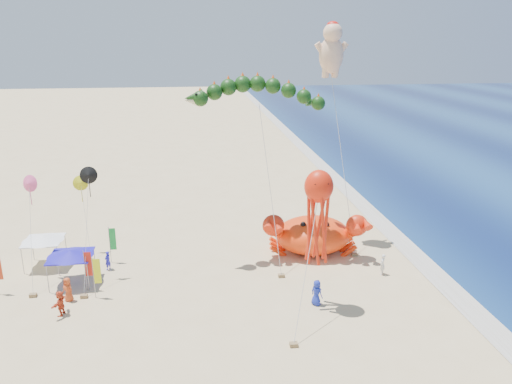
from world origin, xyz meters
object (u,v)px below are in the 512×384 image
canopy_blue (70,254)px  crab_inflatable (313,234)px  octopus_kite (318,210)px  cherub_kite (332,49)px  dragon_kite (257,97)px  canopy_white (43,238)px

canopy_blue → crab_inflatable: bearing=9.3°
crab_inflatable → octopus_kite: size_ratio=0.91×
cherub_kite → octopus_kite: cherub_kite is taller
cherub_kite → canopy_blue: (-21.51, -6.60, -14.71)m
dragon_kite → canopy_white: size_ratio=4.55×
crab_inflatable → canopy_blue: size_ratio=2.61×
cherub_kite → dragon_kite: bearing=-153.1°
octopus_kite → canopy_white: 22.85m
dragon_kite → canopy_blue: 18.66m
dragon_kite → octopus_kite: bearing=-71.2°
crab_inflatable → octopus_kite: (-2.01, -8.78, 5.37)m
dragon_kite → cherub_kite: size_ratio=0.76×
octopus_kite → canopy_blue: octopus_kite is taller
canopy_blue → canopy_white: size_ratio=1.05×
canopy_blue → canopy_white: (-2.88, 3.41, -0.00)m
cherub_kite → octopus_kite: bearing=-107.8°
crab_inflatable → cherub_kite: cherub_kite is taller
cherub_kite → canopy_white: cherub_kite is taller
dragon_kite → canopy_white: bearing=179.1°
canopy_white → octopus_kite: bearing=-23.6°
crab_inflatable → octopus_kite: 10.49m
crab_inflatable → canopy_blue: (-19.63, -3.23, 0.73)m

